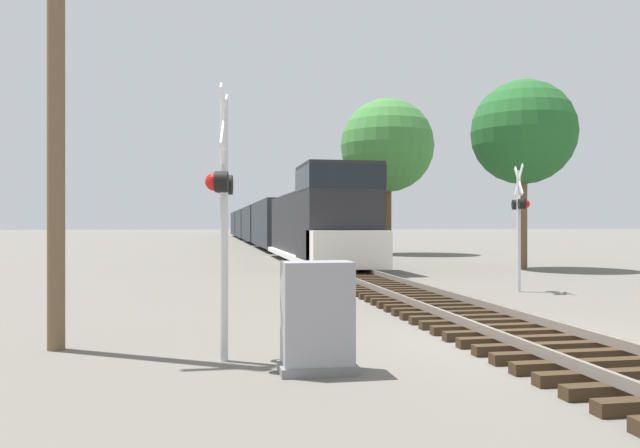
{
  "coord_description": "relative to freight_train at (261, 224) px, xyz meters",
  "views": [
    {
      "loc": [
        -5.29,
        -9.77,
        2.01
      ],
      "look_at": [
        -2.22,
        7.05,
        2.0
      ],
      "focal_mm": 35.0,
      "sensor_mm": 36.0,
      "label": 1
    }
  ],
  "objects": [
    {
      "name": "relay_cabinet",
      "position": [
        -3.82,
        -53.64,
        -1.21
      ],
      "size": [
        1.03,
        0.63,
        1.5
      ],
      "color": "slate",
      "rests_on": "ground"
    },
    {
      "name": "crossing_signal_far",
      "position": [
        3.8,
        -44.91,
        0.37
      ],
      "size": [
        0.51,
        1.01,
        3.74
      ],
      "rotation": [
        0.0,
        0.0,
        1.33
      ],
      "color": "silver",
      "rests_on": "ground"
    },
    {
      "name": "tree_far_right",
      "position": [
        8.48,
        -36.49,
        4.08
      ],
      "size": [
        4.59,
        4.59,
        8.34
      ],
      "color": "brown",
      "rests_on": "ground"
    },
    {
      "name": "ground_plane",
      "position": [
        0.0,
        -52.16,
        -1.95
      ],
      "size": [
        400.0,
        400.0,
        0.0
      ],
      "primitive_type": "plane",
      "color": "#666059"
    },
    {
      "name": "rail_track_bed",
      "position": [
        0.0,
        -52.16,
        -1.81
      ],
      "size": [
        2.6,
        160.0,
        0.31
      ],
      "color": "#382819",
      "rests_on": "ground"
    },
    {
      "name": "freight_train",
      "position": [
        0.0,
        0.0,
        0.0
      ],
      "size": [
        3.04,
        80.65,
        4.43
      ],
      "color": "#232326",
      "rests_on": "ground"
    },
    {
      "name": "utility_pole",
      "position": [
        -7.65,
        -51.42,
        2.97
      ],
      "size": [
        1.8,
        0.27,
        9.53
      ],
      "color": "brown",
      "rests_on": "ground"
    },
    {
      "name": "tree_mid_background",
      "position": [
        6.44,
        -22.31,
        5.18
      ],
      "size": [
        6.15,
        6.15,
        10.24
      ],
      "color": "brown",
      "rests_on": "ground"
    },
    {
      "name": "crossing_signal_near",
      "position": [
        -5.06,
        -52.7,
        0.43
      ],
      "size": [
        0.43,
        1.01,
        3.99
      ],
      "rotation": [
        0.0,
        0.0,
        -1.7
      ],
      "color": "silver",
      "rests_on": "ground"
    }
  ]
}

